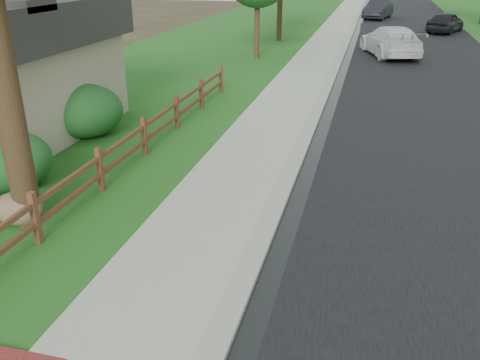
# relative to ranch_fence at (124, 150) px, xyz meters

# --- Properties ---
(road) EXTENTS (8.00, 90.00, 0.02)m
(road) POSITION_rel_ranch_fence_xyz_m (8.20, 28.60, -0.61)
(road) COLOR black
(road) RESTS_ON ground
(curb) EXTENTS (0.40, 90.00, 0.12)m
(curb) POSITION_rel_ranch_fence_xyz_m (4.00, 28.60, -0.56)
(curb) COLOR gray
(curb) RESTS_ON ground
(wet_gutter) EXTENTS (0.50, 90.00, 0.00)m
(wet_gutter) POSITION_rel_ranch_fence_xyz_m (4.35, 28.60, -0.60)
(wet_gutter) COLOR black
(wet_gutter) RESTS_ON road
(sidewalk) EXTENTS (2.20, 90.00, 0.10)m
(sidewalk) POSITION_rel_ranch_fence_xyz_m (2.70, 28.60, -0.57)
(sidewalk) COLOR #A09E8B
(sidewalk) RESTS_ON ground
(grass_strip) EXTENTS (1.60, 90.00, 0.06)m
(grass_strip) POSITION_rel_ranch_fence_xyz_m (0.80, 28.60, -0.59)
(grass_strip) COLOR #18571C
(grass_strip) RESTS_ON ground
(lawn_near) EXTENTS (9.00, 90.00, 0.04)m
(lawn_near) POSITION_rel_ranch_fence_xyz_m (-4.40, 28.60, -0.60)
(lawn_near) COLOR #18571C
(lawn_near) RESTS_ON ground
(ranch_fence) EXTENTS (0.12, 16.92, 1.10)m
(ranch_fence) POSITION_rel_ranch_fence_xyz_m (0.00, 0.00, 0.00)
(ranch_fence) COLOR #4E2B1A
(ranch_fence) RESTS_ON ground
(white_suv) EXTENTS (3.70, 5.86, 1.58)m
(white_suv) POSITION_rel_ranch_fence_xyz_m (6.55, 18.76, 0.19)
(white_suv) COLOR silver
(white_suv) RESTS_ON road
(dark_car_mid) EXTENTS (3.20, 4.60, 1.46)m
(dark_car_mid) POSITION_rel_ranch_fence_xyz_m (10.48, 29.38, 0.13)
(dark_car_mid) COLOR black
(dark_car_mid) RESTS_ON road
(dark_car_far) EXTENTS (2.70, 5.05, 1.58)m
(dark_car_far) POSITION_rel_ranch_fence_xyz_m (5.76, 37.46, 0.19)
(dark_car_far) COLOR black
(dark_car_far) RESTS_ON road
(boulder) EXTENTS (1.17, 0.99, 0.68)m
(boulder) POSITION_rel_ranch_fence_xyz_m (-0.89, -2.94, -0.28)
(boulder) COLOR brown
(boulder) RESTS_ON ground
(shrub_b) EXTENTS (2.40, 2.40, 1.35)m
(shrub_b) POSITION_rel_ranch_fence_xyz_m (-2.13, -1.49, 0.06)
(shrub_b) COLOR #1A491F
(shrub_b) RESTS_ON ground
(shrub_d) EXTENTS (2.50, 2.50, 1.56)m
(shrub_d) POSITION_rel_ranch_fence_xyz_m (-2.45, 2.36, 0.16)
(shrub_d) COLOR #1A491F
(shrub_d) RESTS_ON ground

